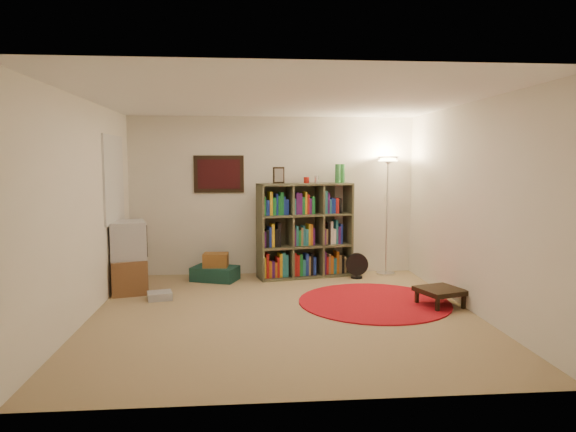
% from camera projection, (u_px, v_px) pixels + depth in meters
% --- Properties ---
extents(room, '(4.54, 4.54, 2.54)m').
position_uv_depth(room, '(279.00, 207.00, 5.99)').
color(room, '#967D57').
rests_on(room, ground).
extents(bookshelf, '(1.52, 0.71, 1.76)m').
position_uv_depth(bookshelf, '(303.00, 232.00, 7.97)').
color(bookshelf, '#4A4A31').
rests_on(bookshelf, ground).
extents(floor_lamp, '(0.43, 0.43, 1.88)m').
position_uv_depth(floor_lamp, '(388.00, 177.00, 8.05)').
color(floor_lamp, white).
rests_on(floor_lamp, ground).
extents(floor_fan, '(0.35, 0.20, 0.39)m').
position_uv_depth(floor_fan, '(357.00, 266.00, 7.90)').
color(floor_fan, black).
rests_on(floor_fan, ground).
extents(tv_stand, '(0.64, 0.78, 0.98)m').
position_uv_depth(tv_stand, '(128.00, 258.00, 7.07)').
color(tv_stand, brown).
rests_on(tv_stand, ground).
extents(dvd_box, '(0.36, 0.32, 0.10)m').
position_uv_depth(dvd_box, '(160.00, 296.00, 6.69)').
color(dvd_box, '#ACABB0').
rests_on(dvd_box, ground).
extents(suitcase, '(0.77, 0.63, 0.21)m').
position_uv_depth(suitcase, '(215.00, 273.00, 7.77)').
color(suitcase, '#13362F').
rests_on(suitcase, ground).
extents(wicker_basket, '(0.38, 0.29, 0.21)m').
position_uv_depth(wicker_basket, '(216.00, 260.00, 7.73)').
color(wicker_basket, brown).
rests_on(wicker_basket, suitcase).
extents(paper_towel, '(0.14, 0.14, 0.23)m').
position_uv_depth(paper_towel, '(274.00, 271.00, 7.92)').
color(paper_towel, silver).
rests_on(paper_towel, ground).
extents(red_rug, '(1.93, 1.93, 0.02)m').
position_uv_depth(red_rug, '(374.00, 302.00, 6.56)').
color(red_rug, maroon).
rests_on(red_rug, ground).
extents(side_table, '(0.62, 0.62, 0.23)m').
position_uv_depth(side_table, '(440.00, 291.00, 6.37)').
color(side_table, black).
rests_on(side_table, ground).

